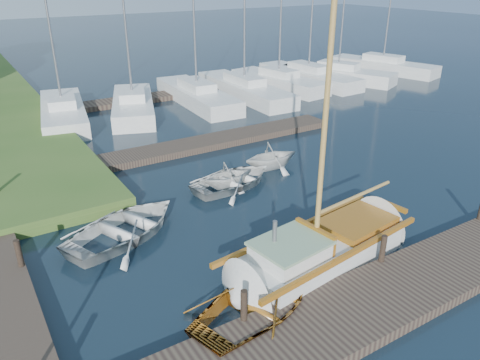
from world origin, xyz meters
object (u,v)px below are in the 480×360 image
mooring_post_4 (19,253)px  marina_boat_2 (197,94)px  tender_c (234,177)px  marina_boat_0 (63,111)px  tender_b (228,173)px  marina_boat_1 (133,104)px  dinghy (260,299)px  mooring_post_1 (244,305)px  sailboat (323,251)px  marina_boat_4 (279,80)px  marina_boat_6 (338,73)px  marina_boat_3 (244,88)px  mooring_post_2 (383,248)px  marina_boat_7 (383,65)px  marina_boat_5 (308,75)px  tender_d (271,154)px  tender_a (125,225)px

mooring_post_4 → marina_boat_2: marina_boat_2 is taller
tender_c → marina_boat_0: marina_boat_0 is taller
tender_b → marina_boat_1: (0.45, 11.61, 0.02)m
dinghy → marina_boat_0: marina_boat_0 is taller
mooring_post_1 → sailboat: 3.63m
dinghy → tender_b: (3.06, 6.73, 0.15)m
marina_boat_4 → marina_boat_6: 5.35m
marina_boat_3 → marina_boat_2: bearing=89.3°
dinghy → marina_boat_2: bearing=-39.1°
sailboat → tender_c: size_ratio=2.75×
mooring_post_4 → dinghy: bearing=-45.3°
tender_c → marina_boat_0: size_ratio=0.34×
mooring_post_2 → marina_boat_7: bearing=42.6°
marina_boat_5 → dinghy: bearing=134.6°
dinghy → marina_boat_2: (7.74, 18.50, 0.18)m
mooring_post_1 → marina_boat_1: bearing=77.4°
marina_boat_2 → marina_boat_3: bearing=-89.2°
mooring_post_4 → tender_c: bearing=13.6°
mooring_post_1 → marina_boat_3: marina_boat_3 is taller
marina_boat_1 → marina_boat_5: marina_boat_1 is taller
dinghy → marina_boat_5: marina_boat_5 is taller
mooring_post_1 → tender_d: 9.82m
mooring_post_1 → marina_boat_3: (11.81, 18.65, -0.12)m
marina_boat_0 → marina_boat_5: size_ratio=1.00×
tender_a → marina_boat_2: (9.30, 13.33, 0.15)m
marina_boat_5 → marina_boat_6: bearing=-108.5°
tender_a → tender_c: bearing=-96.3°
marina_boat_5 → tender_c: bearing=128.6°
marina_boat_0 → mooring_post_2: bearing=-157.6°
tender_d → dinghy: bearing=147.1°
marina_boat_5 → marina_boat_6: marina_boat_6 is taller
marina_boat_5 → marina_boat_0: bearing=87.6°
tender_d → marina_boat_7: marina_boat_7 is taller
mooring_post_2 → tender_b: bearing=96.4°
sailboat → tender_d: (2.76, 6.46, 0.28)m
tender_a → marina_boat_1: 14.10m
tender_a → marina_boat_6: (21.32, 13.52, 0.15)m
mooring_post_1 → sailboat: bearing=18.9°
mooring_post_4 → marina_boat_6: 28.13m
dinghy → mooring_post_4: bearing=28.2°
marina_boat_1 → mooring_post_2: bearing=-159.4°
marina_boat_2 → marina_boat_3: size_ratio=0.93×
sailboat → marina_boat_7: 28.93m
sailboat → marina_boat_3: bearing=56.8°
marina_boat_4 → tender_c: bearing=129.7°
marina_boat_4 → mooring_post_2: bearing=143.1°
tender_b → tender_a: bearing=109.4°
sailboat → marina_boat_1: bearing=80.1°
mooring_post_4 → tender_c: (7.91, 1.91, -0.33)m
sailboat → marina_boat_6: size_ratio=0.89×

